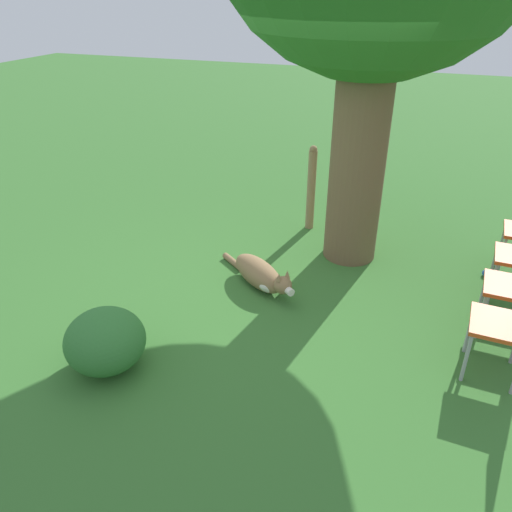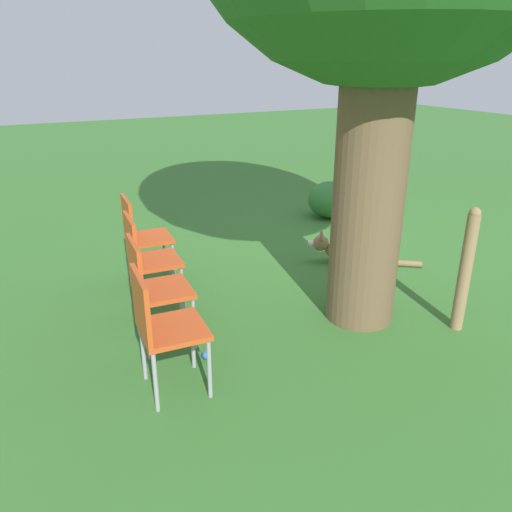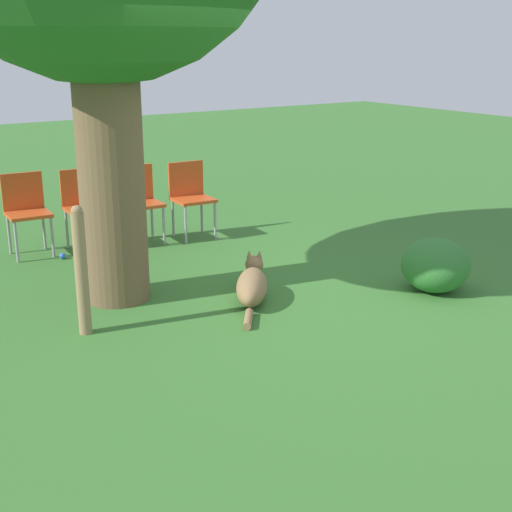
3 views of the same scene
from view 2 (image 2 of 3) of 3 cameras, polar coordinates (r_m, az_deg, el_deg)
name	(u,v)px [view 2 (image 2 of 3)]	position (r m, az deg, el deg)	size (l,w,h in m)	color
ground_plane	(351,267)	(5.57, 10.79, -1.20)	(30.00, 30.00, 0.00)	#38702D
dog	(354,251)	(5.62, 11.16, 0.55)	(1.04, 0.81, 0.36)	olive
fence_post	(465,270)	(4.39, 22.82, -1.46)	(0.10, 0.10, 1.06)	#937551
red_chair_0	(141,233)	(5.05, -13.02, 2.58)	(0.45, 0.47, 0.89)	#D14C1E
red_chair_1	(146,255)	(4.47, -12.48, 0.07)	(0.45, 0.47, 0.89)	#D14C1E
red_chair_2	(152,284)	(3.89, -11.78, -3.20)	(0.45, 0.47, 0.89)	#D14C1E
red_chair_3	(161,323)	(3.34, -10.83, -7.56)	(0.45, 0.47, 0.89)	#D14C1E
tennis_ball	(206,355)	(3.88, -5.68, -11.20)	(0.07, 0.07, 0.07)	blue
low_shrub	(330,200)	(7.20, 8.51, 6.40)	(0.64, 0.64, 0.51)	#337533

